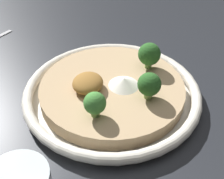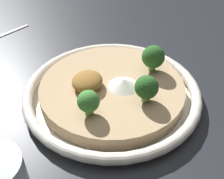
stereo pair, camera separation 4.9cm
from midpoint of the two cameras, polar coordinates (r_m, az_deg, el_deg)
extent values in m
plane|color=#23262B|center=(0.50, 2.79, -1.77)|extent=(6.00, 6.00, 0.00)
cylinder|color=silver|center=(0.50, 2.80, -1.48)|extent=(0.29, 0.29, 0.01)
torus|color=silver|center=(0.49, 2.85, -0.39)|extent=(0.31, 0.31, 0.02)
cylinder|color=tan|center=(0.49, 2.86, -0.12)|extent=(0.25, 0.25, 0.02)
cone|color=white|center=(0.48, 5.33, 1.31)|extent=(0.05, 0.05, 0.02)
ellipsoid|color=olive|center=(0.47, -2.08, 1.61)|extent=(0.06, 0.05, 0.02)
cylinder|color=#84A856|center=(0.45, 9.99, -1.35)|extent=(0.02, 0.02, 0.02)
sphere|color=#285B23|center=(0.44, 10.23, 0.34)|extent=(0.04, 0.04, 0.04)
cylinder|color=#668E47|center=(0.52, 10.89, 4.72)|extent=(0.01, 0.01, 0.02)
sphere|color=#285B23|center=(0.51, 11.14, 6.44)|extent=(0.04, 0.04, 0.04)
cylinder|color=#759E4C|center=(0.42, -1.39, -4.14)|extent=(0.02, 0.02, 0.02)
sphere|color=#428438|center=(0.41, -1.42, -2.56)|extent=(0.03, 0.03, 0.03)
cube|color=#B7B7BC|center=(0.74, -18.54, 10.88)|extent=(0.11, 0.06, 0.00)
camera|label=1|loc=(0.02, -87.14, 2.34)|focal=45.00mm
camera|label=2|loc=(0.02, 92.86, -2.34)|focal=45.00mm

